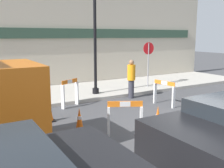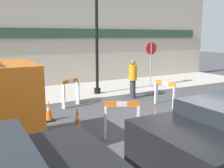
{
  "view_description": "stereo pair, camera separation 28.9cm",
  "coord_description": "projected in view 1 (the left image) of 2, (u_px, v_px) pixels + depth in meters",
  "views": [
    {
      "loc": [
        -5.63,
        -4.91,
        2.68
      ],
      "look_at": [
        -0.99,
        2.91,
        1.0
      ],
      "focal_mm": 42.0,
      "sensor_mm": 36.0,
      "label": 1
    },
    {
      "loc": [
        -5.38,
        -5.05,
        2.68
      ],
      "look_at": [
        -0.99,
        2.91,
        1.0
      ],
      "focal_mm": 42.0,
      "sensor_mm": 36.0,
      "label": 2
    }
  ],
  "objects": [
    {
      "name": "person_worker",
      "position": [
        131.0,
        78.0,
        11.28
      ],
      "size": [
        0.49,
        0.49,
        1.67
      ],
      "rotation": [
        0.0,
        0.0,
        -2.33
      ],
      "color": "#33333D",
      "rests_on": "ground_plane"
    },
    {
      "name": "traffic_cone_1",
      "position": [
        158.0,
        119.0,
        7.44
      ],
      "size": [
        0.3,
        0.3,
        0.73
      ],
      "color": "black",
      "rests_on": "ground_plane"
    },
    {
      "name": "streetlamp_post",
      "position": [
        95.0,
        15.0,
        11.06
      ],
      "size": [
        0.44,
        0.44,
        5.33
      ],
      "color": "black",
      "rests_on": "sidewalk_slab"
    },
    {
      "name": "barricade_1",
      "position": [
        70.0,
        92.0,
        9.95
      ],
      "size": [
        0.82,
        0.5,
        1.06
      ],
      "rotation": [
        0.0,
        0.0,
        3.61
      ],
      "color": "white",
      "rests_on": "ground_plane"
    },
    {
      "name": "barricade_0",
      "position": [
        164.0,
        92.0,
        10.11
      ],
      "size": [
        0.27,
        0.99,
        0.97
      ],
      "rotation": [
        0.0,
        0.0,
        1.71
      ],
      "color": "white",
      "rests_on": "ground_plane"
    },
    {
      "name": "traffic_cone_0",
      "position": [
        49.0,
        111.0,
        8.26
      ],
      "size": [
        0.3,
        0.3,
        0.67
      ],
      "color": "black",
      "rests_on": "ground_plane"
    },
    {
      "name": "stop_sign",
      "position": [
        148.0,
        57.0,
        13.0
      ],
      "size": [
        0.6,
        0.08,
        2.22
      ],
      "rotation": [
        0.0,
        0.0,
        3.04
      ],
      "color": "gray",
      "rests_on": "sidewalk_slab"
    },
    {
      "name": "sidewalk_slab",
      "position": [
        94.0,
        90.0,
        12.8
      ],
      "size": [
        18.0,
        3.67,
        0.14
      ],
      "color": "#ADA89E",
      "rests_on": "ground_plane"
    },
    {
      "name": "storefront_facade",
      "position": [
        77.0,
        34.0,
        13.93
      ],
      "size": [
        18.0,
        0.22,
        5.5
      ],
      "color": "#BCB29E",
      "rests_on": "ground_plane"
    },
    {
      "name": "traffic_cone_2",
      "position": [
        79.0,
        120.0,
        7.43
      ],
      "size": [
        0.3,
        0.3,
        0.68
      ],
      "color": "black",
      "rests_on": "ground_plane"
    },
    {
      "name": "barricade_2",
      "position": [
        125.0,
        119.0,
        6.8
      ],
      "size": [
        0.87,
        0.54,
        1.03
      ],
      "rotation": [
        0.0,
        0.0,
        5.8
      ],
      "color": "white",
      "rests_on": "ground_plane"
    },
    {
      "name": "ground_plane",
      "position": [
        194.0,
        131.0,
        7.46
      ],
      "size": [
        60.0,
        60.0,
        0.0
      ],
      "primitive_type": "plane",
      "color": "#424244"
    }
  ]
}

